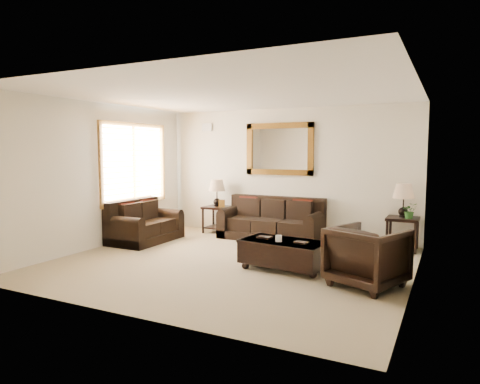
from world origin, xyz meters
The scene contains 11 objects.
room centered at (0.00, 0.00, 1.35)m, with size 5.51×5.01×2.71m.
window centered at (-2.70, 0.90, 1.55)m, with size 0.07×1.96×1.66m.
mirror centered at (-0.13, 2.47, 1.85)m, with size 1.50×0.06×1.10m.
air_vent centered at (-1.90, 2.48, 2.35)m, with size 0.25×0.02×0.18m, color #999999.
sofa centered at (-0.13, 2.09, 0.31)m, with size 2.08×0.90×0.85m.
loveseat centered at (-2.35, 0.71, 0.31)m, with size 0.88×1.47×0.83m.
end_table_left centered at (-1.48, 2.19, 0.77)m, with size 0.54×0.54×1.18m.
end_table_right centered at (2.40, 2.18, 0.80)m, with size 0.55×0.55×1.22m.
coffee_table centered at (0.91, 0.03, 0.27)m, with size 1.38×0.86×0.55m.
armchair centered at (2.20, -0.27, 0.44)m, with size 0.86×0.81×0.89m, color black.
potted_plant centered at (2.52, 2.08, 0.72)m, with size 0.26×0.29×0.22m, color #25551D.
Camera 1 is at (3.16, -6.02, 1.80)m, focal length 32.00 mm.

